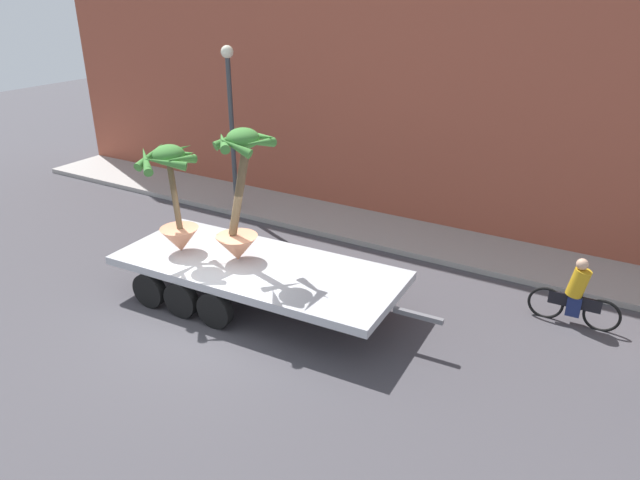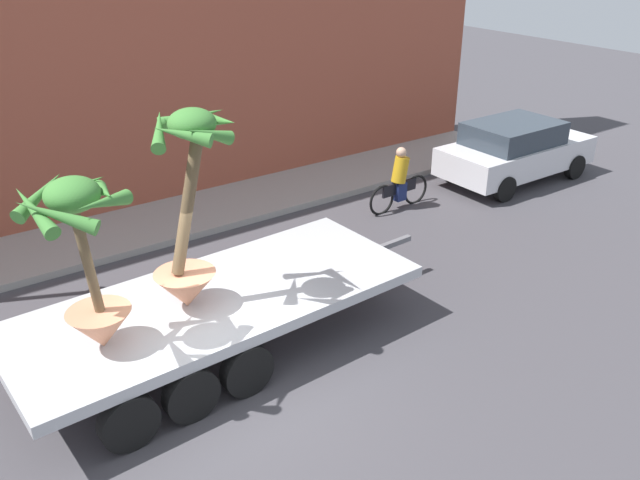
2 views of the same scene
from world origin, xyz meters
The scene contains 8 objects.
ground_plane centered at (0.00, 0.00, 0.00)m, with size 60.00×60.00×0.00m, color #423F44.
sidewalk centered at (0.00, 6.10, 0.07)m, with size 24.00×2.20×0.15m, color #A39E99.
building_facade centered at (0.00, 7.80, 4.75)m, with size 24.00×1.20×9.50m, color #9E4C38.
flatbed_trailer centered at (0.20, 1.07, 0.78)m, with size 7.44×2.87×0.98m.
potted_palm_rear centered at (0.08, 1.06, 2.33)m, with size 1.44×1.35×2.97m.
potted_palm_middle centered at (-1.50, 0.75, 2.22)m, with size 1.43×1.50×2.46m.
cyclist centered at (6.61, 3.76, 0.67)m, with size 1.84×0.36×1.54m.
street_lamp centered at (-3.47, 5.30, 3.23)m, with size 0.36×0.36×4.83m.
Camera 1 is at (7.40, -7.98, 6.62)m, focal length 32.69 mm.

